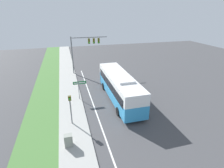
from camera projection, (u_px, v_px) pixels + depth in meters
ground_plane at (126, 107)px, 20.53m from camera, size 80.00×80.00×0.00m
sidewalk at (72, 115)px, 18.98m from camera, size 2.80×80.00×0.12m
grass_verge at (41, 119)px, 18.20m from camera, size 3.60×80.00×0.10m
lane_divider_near at (96, 112)px, 19.64m from camera, size 0.14×30.00×0.01m
bus at (120, 86)px, 21.74m from camera, size 2.78×11.39×3.47m
signal_gantry at (84, 46)px, 30.13m from camera, size 6.27×0.41×6.54m
pedestrian_signal at (70, 105)px, 16.70m from camera, size 0.28×0.34×3.14m
street_sign at (79, 86)px, 21.59m from camera, size 1.62×0.08×2.57m
utility_cabinet at (68, 140)px, 14.36m from camera, size 0.67×0.52×1.08m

